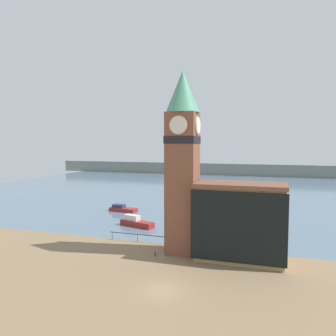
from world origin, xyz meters
name	(u,v)px	position (x,y,z in m)	size (l,w,h in m)	color
ground_plane	(163,290)	(0.00, 0.00, 0.00)	(160.00, 160.00, 0.00)	#846B4C
water	(240,188)	(0.00, 73.33, 0.00)	(160.00, 120.00, 0.00)	slate
far_shoreline	(250,170)	(0.00, 113.33, 2.50)	(180.00, 3.00, 5.00)	gray
pier_railing	(138,235)	(-8.18, 13.08, 0.93)	(8.48, 0.08, 1.09)	#232328
clock_tower	(183,157)	(-1.13, 10.88, 11.95)	(4.15, 4.15, 22.50)	brown
pier_building	(240,221)	(5.98, 10.38, 4.56)	(10.51, 5.52, 9.08)	tan
boat_near	(136,222)	(-11.86, 20.94, 0.66)	(6.24, 3.24, 1.79)	maroon
boat_far	(122,209)	(-19.24, 31.02, 0.51)	(5.77, 2.61, 1.37)	maroon
mooring_bollard_near	(155,253)	(-3.87, 8.45, 0.31)	(0.27, 0.27, 0.58)	brown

